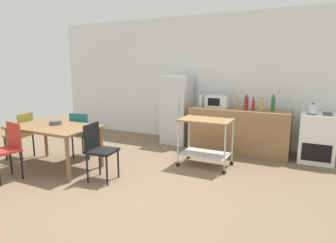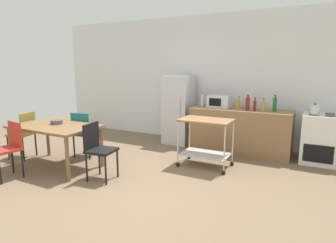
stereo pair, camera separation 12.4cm
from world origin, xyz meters
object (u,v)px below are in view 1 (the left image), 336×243
Objects in this scene: dining_table at (54,130)px; bottle_vinegar at (201,100)px; stove_oven at (317,138)px; bottle_hot_sauce at (253,105)px; bottle_sparkling_water at (246,103)px; kettle at (313,109)px; refrigerator at (177,110)px; kitchen_cart at (206,135)px; chair_teal at (83,132)px; chair_olive at (21,132)px; fruit_bowl at (55,123)px; microwave at (218,101)px; chair_black at (99,148)px; bottle_soda at (273,104)px; chair_red at (8,147)px; bottle_sesame_oil at (262,106)px; bottle_wine at (237,104)px.

bottle_vinegar reaches higher than dining_table.
bottle_hot_sauce is at bearing -175.58° from stove_oven.
dining_table is 3.63m from bottle_sparkling_water.
stove_oven is (4.07, 2.42, -0.22)m from dining_table.
stove_oven is 0.57m from kettle.
kitchen_cart is at bearing -47.67° from refrigerator.
chair_olive is at bearing 19.08° from chair_teal.
fruit_bowl reaches higher than dining_table.
kettle is (4.92, 2.24, 0.48)m from chair_olive.
kettle reaches higher than chair_teal.
bottle_sparkling_water is at bearing -6.34° from refrigerator.
refrigerator is 1.02m from microwave.
chair_black is 2.82× the size of bottle_soda.
bottle_hot_sauce reaches higher than stove_oven.
bottle_soda is (2.23, 2.50, 0.52)m from chair_black.
chair_red is at bearing -135.06° from bottle_sparkling_water.
kitchen_cart is 2.88× the size of bottle_soda.
kitchen_cart is 3.00× the size of bottle_sparkling_water.
kitchen_cart is (2.30, 1.26, -0.10)m from dining_table.
chair_olive is at bearing 78.24° from chair_black.
bottle_sparkling_water is 1.27× the size of kettle.
chair_teal reaches higher than dining_table.
chair_olive is at bearing -150.67° from bottle_sesame_oil.
bottle_sparkling_water is (1.01, -0.16, 0.01)m from bottle_vinegar.
bottle_sesame_oil is at bearing 51.70° from chair_red.
kettle is at bearing -3.74° from bottle_wine.
refrigerator is at bearing 174.35° from bottle_hot_sauce.
bottle_sparkling_water reaches higher than chair_olive.
bottle_sesame_oil reaches higher than dining_table.
chair_red is 1.00× the size of chair_black.
chair_teal reaches higher than fruit_bowl.
stove_oven is at bearing 30.72° from dining_table.
refrigerator is (1.17, 2.50, 0.10)m from dining_table.
bottle_sparkling_water reaches higher than bottle_wine.
bottle_wine is at bearing 176.26° from kettle.
bottle_wine is (2.53, 1.76, 0.48)m from chair_teal.
bottle_hot_sauce reaches higher than kettle.
chair_red is at bearing -142.63° from kitchen_cart.
bottle_soda is at bearing 106.12° from chair_olive.
bottle_wine is 0.82× the size of bottle_sparkling_water.
bottle_sesame_oil is at bearing 178.71° from kettle.
kettle reaches higher than fruit_bowl.
refrigerator is 4.91× the size of bottle_soda.
chair_olive is 0.94m from fruit_bowl.
fruit_bowl is at bearing -138.73° from bottle_wine.
bottle_hot_sauce is (3.87, 2.25, 0.49)m from chair_olive.
chair_black is at bearing -140.52° from kettle.
bottle_hot_sauce is at bearing -5.65° from refrigerator.
bottle_soda is 4.06m from fruit_bowl.
dining_table is 5.84× the size of bottle_hot_sauce.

